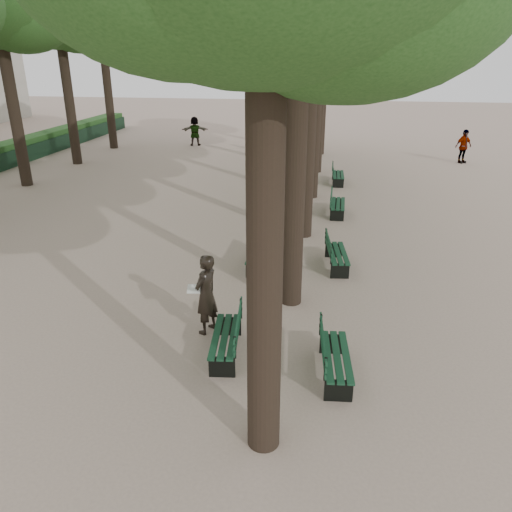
# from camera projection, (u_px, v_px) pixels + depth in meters

# --- Properties ---
(ground) EXTENTS (120.00, 120.00, 0.00)m
(ground) POSITION_uv_depth(u_px,v_px,m) (205.00, 364.00, 10.19)
(ground) COLOR tan
(ground) RESTS_ON ground
(tree_central_3) EXTENTS (6.00, 6.00, 9.95)m
(tree_central_3) POSITION_uv_depth(u_px,v_px,m) (320.00, 2.00, 18.95)
(tree_central_3) COLOR #33261C
(tree_central_3) RESTS_ON ground
(tree_central_4) EXTENTS (6.00, 6.00, 9.95)m
(tree_central_4) POSITION_uv_depth(u_px,v_px,m) (324.00, 11.00, 23.51)
(tree_central_4) COLOR #33261C
(tree_central_4) RESTS_ON ground
(tree_central_5) EXTENTS (6.00, 6.00, 9.95)m
(tree_central_5) POSITION_uv_depth(u_px,v_px,m) (326.00, 18.00, 28.08)
(tree_central_5) COLOR #33261C
(tree_central_5) RESTS_ON ground
(tree_far_4) EXTENTS (6.00, 6.00, 10.45)m
(tree_far_4) POSITION_uv_depth(u_px,v_px,m) (56.00, 4.00, 25.24)
(tree_far_4) COLOR #33261C
(tree_far_4) RESTS_ON ground
(tree_far_5) EXTENTS (6.00, 6.00, 10.45)m
(tree_far_5) POSITION_uv_depth(u_px,v_px,m) (99.00, 11.00, 29.81)
(tree_far_5) COLOR #33261C
(tree_far_5) RESTS_ON ground
(bench_left_0) EXTENTS (0.76, 1.85, 0.92)m
(bench_left_0) POSITION_uv_depth(u_px,v_px,m) (226.00, 343.00, 10.40)
(bench_left_0) COLOR black
(bench_left_0) RESTS_ON ground
(bench_left_1) EXTENTS (0.57, 1.80, 0.92)m
(bench_left_1) POSITION_uv_depth(u_px,v_px,m) (259.00, 258.00, 14.65)
(bench_left_1) COLOR black
(bench_left_1) RESTS_ON ground
(bench_left_2) EXTENTS (0.80, 1.86, 0.92)m
(bench_left_2) POSITION_uv_depth(u_px,v_px,m) (280.00, 204.00, 19.84)
(bench_left_2) COLOR black
(bench_left_2) RESTS_ON ground
(bench_left_3) EXTENTS (0.78, 1.85, 0.92)m
(bench_left_3) POSITION_uv_depth(u_px,v_px,m) (291.00, 176.00, 24.33)
(bench_left_3) COLOR black
(bench_left_3) RESTS_ON ground
(bench_right_0) EXTENTS (0.73, 1.84, 0.92)m
(bench_right_0) POSITION_uv_depth(u_px,v_px,m) (335.00, 364.00, 9.72)
(bench_right_0) COLOR black
(bench_right_0) RESTS_ON ground
(bench_right_1) EXTENTS (0.78, 1.86, 0.92)m
(bench_right_1) POSITION_uv_depth(u_px,v_px,m) (337.00, 259.00, 14.64)
(bench_right_1) COLOR black
(bench_right_1) RESTS_ON ground
(bench_right_2) EXTENTS (0.60, 1.81, 0.92)m
(bench_right_2) POSITION_uv_depth(u_px,v_px,m) (337.00, 208.00, 19.36)
(bench_right_2) COLOR black
(bench_right_2) RESTS_ON ground
(bench_right_3) EXTENTS (0.61, 1.81, 0.92)m
(bench_right_3) POSITION_uv_depth(u_px,v_px,m) (338.00, 178.00, 23.93)
(bench_right_3) COLOR black
(bench_right_3) RESTS_ON ground
(man_with_map) EXTENTS (0.75, 0.83, 1.87)m
(man_with_map) POSITION_uv_depth(u_px,v_px,m) (206.00, 294.00, 11.02)
(man_with_map) COLOR black
(man_with_map) RESTS_ON ground
(pedestrian_e) EXTENTS (1.81, 0.79, 1.91)m
(pedestrian_e) POSITION_uv_depth(u_px,v_px,m) (195.00, 131.00, 33.42)
(pedestrian_e) COLOR #262628
(pedestrian_e) RESTS_ON ground
(pedestrian_a) EXTENTS (0.82, 0.72, 1.61)m
(pedestrian_a) POSITION_uv_depth(u_px,v_px,m) (263.00, 139.00, 31.25)
(pedestrian_a) COLOR #262628
(pedestrian_a) RESTS_ON ground
(pedestrian_c) EXTENTS (1.13, 0.88, 1.87)m
(pedestrian_c) POSITION_uv_depth(u_px,v_px,m) (463.00, 146.00, 28.16)
(pedestrian_c) COLOR #262628
(pedestrian_c) RESTS_ON ground
(pedestrian_d) EXTENTS (0.91, 0.49, 1.77)m
(pedestrian_d) POSITION_uv_depth(u_px,v_px,m) (307.00, 126.00, 36.14)
(pedestrian_d) COLOR #262628
(pedestrian_d) RESTS_ON ground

